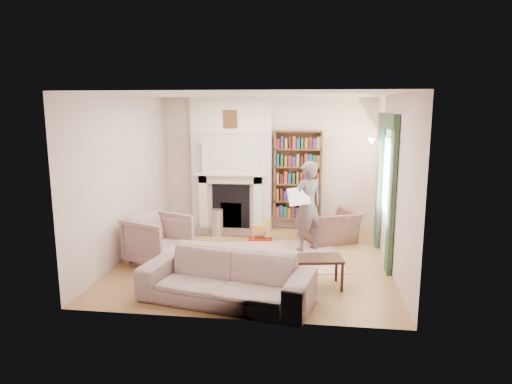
# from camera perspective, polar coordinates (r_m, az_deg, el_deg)

# --- Properties ---
(floor) EXTENTS (4.50, 4.50, 0.00)m
(floor) POSITION_cam_1_polar(r_m,az_deg,el_deg) (7.97, -0.24, -8.49)
(floor) COLOR olive
(floor) RESTS_ON ground
(ceiling) EXTENTS (4.50, 4.50, 0.00)m
(ceiling) POSITION_cam_1_polar(r_m,az_deg,el_deg) (7.53, -0.25, 12.08)
(ceiling) COLOR white
(ceiling) RESTS_ON wall_back
(wall_back) EXTENTS (4.50, 0.00, 4.50)m
(wall_back) POSITION_cam_1_polar(r_m,az_deg,el_deg) (9.83, 1.51, 3.59)
(wall_back) COLOR beige
(wall_back) RESTS_ON floor
(wall_front) EXTENTS (4.50, 0.00, 4.50)m
(wall_front) POSITION_cam_1_polar(r_m,az_deg,el_deg) (5.44, -3.42, -2.28)
(wall_front) COLOR beige
(wall_front) RESTS_ON floor
(wall_left) EXTENTS (0.00, 4.50, 4.50)m
(wall_left) POSITION_cam_1_polar(r_m,az_deg,el_deg) (8.23, -15.97, 1.77)
(wall_left) COLOR beige
(wall_left) RESTS_ON floor
(wall_right) EXTENTS (0.00, 4.50, 4.50)m
(wall_right) POSITION_cam_1_polar(r_m,az_deg,el_deg) (7.66, 16.69, 1.09)
(wall_right) COLOR beige
(wall_right) RESTS_ON floor
(fireplace) EXTENTS (1.70, 0.58, 2.80)m
(fireplace) POSITION_cam_1_polar(r_m,az_deg,el_deg) (9.75, -3.01, 3.43)
(fireplace) COLOR beige
(fireplace) RESTS_ON floor
(bookcase) EXTENTS (1.00, 0.24, 1.85)m
(bookcase) POSITION_cam_1_polar(r_m,az_deg,el_deg) (9.69, 5.25, 2.10)
(bookcase) COLOR brown
(bookcase) RESTS_ON floor
(window) EXTENTS (0.02, 0.90, 1.30)m
(window) POSITION_cam_1_polar(r_m,az_deg,el_deg) (8.04, 16.16, 1.91)
(window) COLOR silver
(window) RESTS_ON wall_right
(curtain_left) EXTENTS (0.07, 0.32, 2.40)m
(curtain_left) POSITION_cam_1_polar(r_m,az_deg,el_deg) (7.39, 16.58, -0.82)
(curtain_left) COLOR #2B432B
(curtain_left) RESTS_ON floor
(curtain_right) EXTENTS (0.07, 0.32, 2.40)m
(curtain_right) POSITION_cam_1_polar(r_m,az_deg,el_deg) (8.76, 15.18, 1.00)
(curtain_right) COLOR #2B432B
(curtain_right) RESTS_ON floor
(pelmet) EXTENTS (0.09, 1.70, 0.24)m
(pelmet) POSITION_cam_1_polar(r_m,az_deg,el_deg) (7.95, 16.19, 8.56)
(pelmet) COLOR #2B432B
(pelmet) RESTS_ON wall_right
(wall_sconce) EXTENTS (0.20, 0.24, 0.24)m
(wall_sconce) POSITION_cam_1_polar(r_m,az_deg,el_deg) (9.04, 13.99, 5.83)
(wall_sconce) COLOR gold
(wall_sconce) RESTS_ON wall_right
(rug) EXTENTS (2.68, 2.23, 0.01)m
(rug) POSITION_cam_1_polar(r_m,az_deg,el_deg) (8.15, 1.75, -8.01)
(rug) COLOR beige
(rug) RESTS_ON floor
(armchair_reading) EXTENTS (1.22, 1.16, 0.62)m
(armchair_reading) POSITION_cam_1_polar(r_m,az_deg,el_deg) (9.03, 9.31, -4.24)
(armchair_reading) COLOR #52362C
(armchair_reading) RESTS_ON floor
(armchair_left) EXTENTS (1.16, 1.14, 0.81)m
(armchair_left) POSITION_cam_1_polar(r_m,az_deg,el_deg) (7.90, -12.11, -5.82)
(armchair_left) COLOR #AE9D8F
(armchair_left) RESTS_ON floor
(sofa) EXTENTS (2.45, 1.36, 0.68)m
(sofa) POSITION_cam_1_polar(r_m,az_deg,el_deg) (6.27, -3.72, -10.65)
(sofa) COLOR #BAAC99
(sofa) RESTS_ON floor
(man_reading) EXTENTS (0.72, 0.68, 1.66)m
(man_reading) POSITION_cam_1_polar(r_m,az_deg,el_deg) (8.32, 6.44, -1.79)
(man_reading) COLOR #594A47
(man_reading) RESTS_ON floor
(newspaper) EXTENTS (0.43, 0.38, 0.30)m
(newspaper) POSITION_cam_1_polar(r_m,az_deg,el_deg) (8.08, 5.38, -0.54)
(newspaper) COLOR white
(newspaper) RESTS_ON man_reading
(coffee_table) EXTENTS (0.77, 0.56, 0.45)m
(coffee_table) POSITION_cam_1_polar(r_m,az_deg,el_deg) (6.85, 7.70, -9.87)
(coffee_table) COLOR #382213
(coffee_table) RESTS_ON floor
(paraffin_heater) EXTENTS (0.29, 0.29, 0.55)m
(paraffin_heater) POSITION_cam_1_polar(r_m,az_deg,el_deg) (9.35, -4.89, -3.85)
(paraffin_heater) COLOR #B4B8BD
(paraffin_heater) RESTS_ON floor
(rocking_horse) EXTENTS (0.48, 0.23, 0.41)m
(rocking_horse) POSITION_cam_1_polar(r_m,az_deg,el_deg) (9.01, 0.54, -4.83)
(rocking_horse) COLOR gold
(rocking_horse) RESTS_ON rug
(board_game) EXTENTS (0.44, 0.44, 0.03)m
(board_game) POSITION_cam_1_polar(r_m,az_deg,el_deg) (8.07, -2.68, -8.05)
(board_game) COLOR #DAE651
(board_game) RESTS_ON rug
(game_box_lid) EXTENTS (0.34, 0.27, 0.05)m
(game_box_lid) POSITION_cam_1_polar(r_m,az_deg,el_deg) (8.51, -6.73, -7.03)
(game_box_lid) COLOR #A43012
(game_box_lid) RESTS_ON rug
(comic_annuals) EXTENTS (0.80, 0.65, 0.02)m
(comic_annuals) POSITION_cam_1_polar(r_m,az_deg,el_deg) (7.57, 1.03, -9.37)
(comic_annuals) COLOR red
(comic_annuals) RESTS_ON rug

